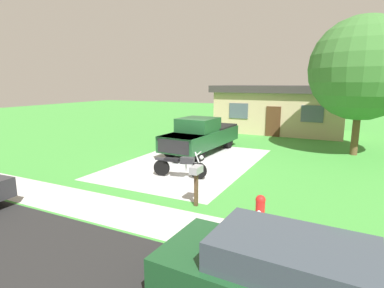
{
  "coord_description": "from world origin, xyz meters",
  "views": [
    {
      "loc": [
        6.44,
        -12.72,
        3.71
      ],
      "look_at": [
        0.1,
        0.02,
        0.9
      ],
      "focal_mm": 29.11,
      "sensor_mm": 36.0,
      "label": 1
    }
  ],
  "objects_px": {
    "pickup_truck": "(202,135)",
    "shade_tree": "(362,69)",
    "neighbor_house": "(281,108)",
    "fire_hydrant": "(260,211)",
    "parked_sedan": "(295,280)",
    "mailbox": "(196,175)",
    "motorcycle": "(180,166)"
  },
  "relations": [
    {
      "from": "shade_tree",
      "to": "mailbox",
      "type": "bearing_deg",
      "value": -113.97
    },
    {
      "from": "fire_hydrant",
      "to": "parked_sedan",
      "type": "relative_size",
      "value": 0.19
    },
    {
      "from": "motorcycle",
      "to": "pickup_truck",
      "type": "relative_size",
      "value": 0.38
    },
    {
      "from": "motorcycle",
      "to": "shade_tree",
      "type": "bearing_deg",
      "value": 50.41
    },
    {
      "from": "pickup_truck",
      "to": "neighbor_house",
      "type": "xyz_separation_m",
      "value": [
        2.36,
        9.25,
        0.84
      ]
    },
    {
      "from": "pickup_truck",
      "to": "shade_tree",
      "type": "distance_m",
      "value": 8.67
    },
    {
      "from": "pickup_truck",
      "to": "neighbor_house",
      "type": "height_order",
      "value": "neighbor_house"
    },
    {
      "from": "pickup_truck",
      "to": "fire_hydrant",
      "type": "xyz_separation_m",
      "value": [
        5.1,
        -7.48,
        -0.53
      ]
    },
    {
      "from": "parked_sedan",
      "to": "pickup_truck",
      "type": "bearing_deg",
      "value": 121.39
    },
    {
      "from": "mailbox",
      "to": "shade_tree",
      "type": "distance_m",
      "value": 11.35
    },
    {
      "from": "fire_hydrant",
      "to": "parked_sedan",
      "type": "distance_m",
      "value": 3.32
    },
    {
      "from": "shade_tree",
      "to": "neighbor_house",
      "type": "height_order",
      "value": "shade_tree"
    },
    {
      "from": "pickup_truck",
      "to": "shade_tree",
      "type": "relative_size",
      "value": 0.82
    },
    {
      "from": "motorcycle",
      "to": "fire_hydrant",
      "type": "distance_m",
      "value": 4.88
    },
    {
      "from": "motorcycle",
      "to": "fire_hydrant",
      "type": "relative_size",
      "value": 2.53
    },
    {
      "from": "parked_sedan",
      "to": "shade_tree",
      "type": "xyz_separation_m",
      "value": [
        0.99,
        13.45,
        3.66
      ]
    },
    {
      "from": "parked_sedan",
      "to": "mailbox",
      "type": "bearing_deg",
      "value": 133.78
    },
    {
      "from": "fire_hydrant",
      "to": "shade_tree",
      "type": "xyz_separation_m",
      "value": [
        2.3,
        10.42,
        3.96
      ]
    },
    {
      "from": "motorcycle",
      "to": "mailbox",
      "type": "bearing_deg",
      "value": -52.0
    },
    {
      "from": "motorcycle",
      "to": "shade_tree",
      "type": "height_order",
      "value": "shade_tree"
    },
    {
      "from": "fire_hydrant",
      "to": "shade_tree",
      "type": "height_order",
      "value": "shade_tree"
    },
    {
      "from": "pickup_truck",
      "to": "parked_sedan",
      "type": "height_order",
      "value": "pickup_truck"
    },
    {
      "from": "fire_hydrant",
      "to": "mailbox",
      "type": "height_order",
      "value": "mailbox"
    },
    {
      "from": "pickup_truck",
      "to": "mailbox",
      "type": "xyz_separation_m",
      "value": [
        3.0,
        -6.95,
        0.03
      ]
    },
    {
      "from": "parked_sedan",
      "to": "shade_tree",
      "type": "height_order",
      "value": "shade_tree"
    },
    {
      "from": "pickup_truck",
      "to": "shade_tree",
      "type": "height_order",
      "value": "shade_tree"
    },
    {
      "from": "mailbox",
      "to": "parked_sedan",
      "type": "bearing_deg",
      "value": -46.22
    },
    {
      "from": "mailbox",
      "to": "motorcycle",
      "type": "bearing_deg",
      "value": 128.0
    },
    {
      "from": "mailbox",
      "to": "shade_tree",
      "type": "bearing_deg",
      "value": 66.03
    },
    {
      "from": "parked_sedan",
      "to": "neighbor_house",
      "type": "height_order",
      "value": "neighbor_house"
    },
    {
      "from": "shade_tree",
      "to": "fire_hydrant",
      "type": "bearing_deg",
      "value": -102.44
    },
    {
      "from": "fire_hydrant",
      "to": "parked_sedan",
      "type": "xyz_separation_m",
      "value": [
        1.31,
        -3.03,
        0.3
      ]
    }
  ]
}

